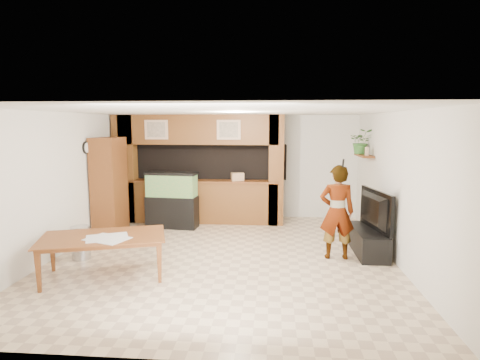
# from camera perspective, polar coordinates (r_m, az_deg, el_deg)

# --- Properties ---
(floor) EXTENTS (6.50, 6.50, 0.00)m
(floor) POSITION_cam_1_polar(r_m,az_deg,el_deg) (7.42, -2.33, -10.79)
(floor) COLOR #D0B690
(floor) RESTS_ON ground
(ceiling) EXTENTS (6.50, 6.50, 0.00)m
(ceiling) POSITION_cam_1_polar(r_m,az_deg,el_deg) (7.02, -2.46, 9.72)
(ceiling) COLOR white
(ceiling) RESTS_ON wall_back
(wall_back) EXTENTS (6.00, 0.00, 6.00)m
(wall_back) POSITION_cam_1_polar(r_m,az_deg,el_deg) (10.31, -0.16, 1.96)
(wall_back) COLOR silver
(wall_back) RESTS_ON floor
(wall_left) EXTENTS (0.00, 6.50, 6.50)m
(wall_left) POSITION_cam_1_polar(r_m,az_deg,el_deg) (8.05, -24.11, -0.47)
(wall_left) COLOR silver
(wall_left) RESTS_ON floor
(wall_right) EXTENTS (0.00, 6.50, 6.50)m
(wall_right) POSITION_cam_1_polar(r_m,az_deg,el_deg) (7.36, 21.45, -1.06)
(wall_right) COLOR silver
(wall_right) RESTS_ON floor
(partition) EXTENTS (4.20, 0.99, 2.60)m
(partition) POSITION_cam_1_polar(r_m,az_deg,el_deg) (9.83, -5.98, 1.69)
(partition) COLOR brown
(partition) RESTS_ON floor
(wall_clock) EXTENTS (0.05, 0.25, 0.25)m
(wall_clock) POSITION_cam_1_polar(r_m,az_deg,el_deg) (8.86, -21.03, 4.32)
(wall_clock) COLOR black
(wall_clock) RESTS_ON wall_left
(wall_shelf) EXTENTS (0.25, 0.90, 0.04)m
(wall_shelf) POSITION_cam_1_polar(r_m,az_deg,el_deg) (9.16, 17.21, 3.34)
(wall_shelf) COLOR brown
(wall_shelf) RESTS_ON wall_right
(pantry_cabinet) EXTENTS (0.52, 0.86, 2.09)m
(pantry_cabinet) POSITION_cam_1_polar(r_m,az_deg,el_deg) (9.24, -18.07, -0.73)
(pantry_cabinet) COLOR brown
(pantry_cabinet) RESTS_ON floor
(trash_can) EXTENTS (0.32, 0.32, 0.59)m
(trash_can) POSITION_cam_1_polar(r_m,az_deg,el_deg) (7.74, -21.70, -8.26)
(trash_can) COLOR #B2B2B7
(trash_can) RESTS_ON floor
(aquarium) EXTENTS (1.17, 0.44, 1.30)m
(aquarium) POSITION_cam_1_polar(r_m,az_deg,el_deg) (9.38, -9.65, -2.89)
(aquarium) COLOR black
(aquarium) RESTS_ON floor
(tv_stand) EXTENTS (0.50, 1.35, 0.45)m
(tv_stand) POSITION_cam_1_polar(r_m,az_deg,el_deg) (7.89, 17.74, -8.31)
(tv_stand) COLOR black
(tv_stand) RESTS_ON floor
(television) EXTENTS (0.39, 1.28, 0.73)m
(television) POSITION_cam_1_polar(r_m,az_deg,el_deg) (7.74, 17.93, -4.09)
(television) COLOR black
(television) RESTS_ON tv_stand
(photo_frame) EXTENTS (0.05, 0.14, 0.18)m
(photo_frame) POSITION_cam_1_polar(r_m,az_deg,el_deg) (8.91, 17.58, 3.91)
(photo_frame) COLOR tan
(photo_frame) RESTS_ON wall_shelf
(potted_plant) EXTENTS (0.54, 0.49, 0.55)m
(potted_plant) POSITION_cam_1_polar(r_m,az_deg,el_deg) (9.31, 16.87, 5.25)
(potted_plant) COLOR #2E6327
(potted_plant) RESTS_ON wall_shelf
(person) EXTENTS (0.62, 0.41, 1.68)m
(person) POSITION_cam_1_polar(r_m,az_deg,el_deg) (7.31, 13.62, -4.45)
(person) COLOR #9B7955
(person) RESTS_ON floor
(microphone) EXTENTS (0.03, 0.10, 0.15)m
(microphone) POSITION_cam_1_polar(r_m,az_deg,el_deg) (7.02, 14.46, 2.33)
(microphone) COLOR black
(microphone) RESTS_ON person
(dining_table) EXTENTS (2.10, 1.55, 0.66)m
(dining_table) POSITION_cam_1_polar(r_m,az_deg,el_deg) (6.70, -18.82, -10.35)
(dining_table) COLOR brown
(dining_table) RESTS_ON floor
(newspaper_a) EXTENTS (0.74, 0.66, 0.01)m
(newspaper_a) POSITION_cam_1_polar(r_m,az_deg,el_deg) (6.52, -18.38, -7.76)
(newspaper_a) COLOR silver
(newspaper_a) RESTS_ON dining_table
(newspaper_b) EXTENTS (0.73, 0.63, 0.01)m
(newspaper_b) POSITION_cam_1_polar(r_m,az_deg,el_deg) (6.45, -18.35, -7.95)
(newspaper_b) COLOR silver
(newspaper_b) RESTS_ON dining_table
(counter_box) EXTENTS (0.33, 0.27, 0.19)m
(counter_box) POSITION_cam_1_polar(r_m,az_deg,el_deg) (9.54, -0.36, 0.46)
(counter_box) COLOR tan
(counter_box) RESTS_ON partition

